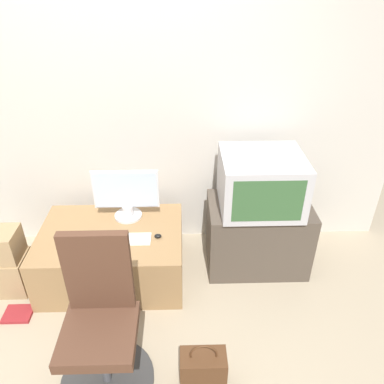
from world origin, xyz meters
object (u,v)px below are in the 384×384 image
main_monitor (126,195)px  office_chair (102,331)px  cardboard_box_lower (12,273)px  book (18,314)px  keyboard (126,239)px  crt_tv (261,182)px  mouse (158,236)px  handbag (203,370)px

main_monitor → office_chair: office_chair is taller
cardboard_box_lower → book: cardboard_box_lower is taller
book → keyboard: bearing=21.3°
crt_tv → mouse: bearing=-166.1°
keyboard → mouse: size_ratio=6.58×
keyboard → book: bearing=-158.7°
main_monitor → book: main_monitor is taller
keyboard → office_chair: 0.78m
keyboard → mouse: (0.24, 0.02, 0.01)m
book → office_chair: bearing=-32.6°
main_monitor → crt_tv: (1.03, -0.09, 0.15)m
mouse → book: bearing=-162.1°
main_monitor → keyboard: bearing=-86.7°
mouse → handbag: size_ratio=0.15×
crt_tv → keyboard: bearing=-168.0°
main_monitor → mouse: main_monitor is taller
cardboard_box_lower → book: (0.12, -0.28, -0.14)m
office_chair → book: 0.95m
mouse → crt_tv: (0.78, 0.19, 0.34)m
crt_tv → handbag: (-0.48, -1.08, -0.65)m
keyboard → office_chair: office_chair is taller
main_monitor → crt_tv: size_ratio=0.85×
crt_tv → book: crt_tv is taller
crt_tv → cardboard_box_lower: size_ratio=1.94×
crt_tv → handbag: bearing=-114.0°
office_chair → book: office_chair is taller
mouse → handbag: (0.30, -0.89, -0.31)m
keyboard → main_monitor: bearing=93.3°
main_monitor → cardboard_box_lower: main_monitor is taller
mouse → office_chair: bearing=-109.5°
main_monitor → keyboard: (0.02, -0.31, -0.20)m
handbag → book: size_ratio=1.81×
keyboard → book: size_ratio=1.79×
crt_tv → cardboard_box_lower: bearing=-172.8°
keyboard → book: 0.94m
keyboard → crt_tv: size_ratio=0.59×
keyboard → cardboard_box_lower: bearing=-178.2°
crt_tv → office_chair: (-1.06, -0.99, -0.39)m
keyboard → mouse: bearing=5.6°
crt_tv → office_chair: bearing=-136.9°
main_monitor → handbag: size_ratio=1.41×
cardboard_box_lower → handbag: handbag is taller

